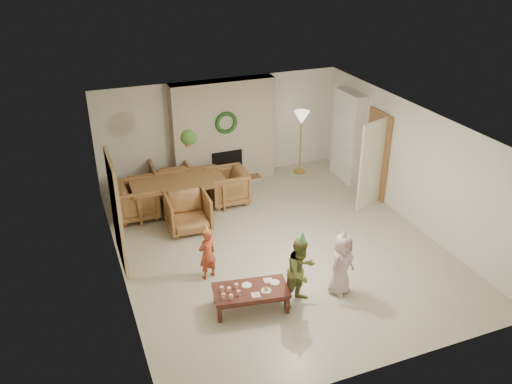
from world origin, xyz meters
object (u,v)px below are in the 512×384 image
dining_chair_far (170,178)px  dining_chair_near (188,212)px  child_red (207,254)px  dining_chair_left (138,200)px  coffee_table_top (251,290)px  dining_chair_right (227,186)px  child_pink (342,264)px  dining_table (179,195)px  child_plaid (301,271)px

dining_chair_far → dining_chair_near: bearing=90.0°
child_red → dining_chair_near: bearing=-113.7°
dining_chair_far → child_red: child_red is taller
dining_chair_left → coffee_table_top: (1.16, -3.75, -0.05)m
dining_chair_right → child_pink: bearing=12.3°
dining_chair_left → child_red: child_red is taller
dining_chair_near → dining_chair_far: (0.04, 1.78, 0.00)m
dining_chair_far → coffee_table_top: bearing=94.5°
dining_chair_right → coffee_table_top: size_ratio=0.71×
dining_table → coffee_table_top: size_ratio=1.67×
dining_chair_near → child_pink: child_pink is taller
dining_table → dining_chair_near: dining_chair_near is taller
dining_chair_near → child_red: (-0.11, -1.76, 0.09)m
coffee_table_top → child_red: (-0.41, 1.07, 0.14)m
dining_chair_right → child_plaid: (-0.02, -3.85, 0.22)m
coffee_table_top → child_plaid: 0.87m
dining_chair_right → child_pink: 3.92m
coffee_table_top → child_pink: (1.58, -0.15, 0.21)m
dining_chair_far → child_pink: size_ratio=0.77×
dining_chair_near → child_plaid: child_plaid is taller
child_plaid → dining_table: bearing=86.7°
dining_chair_right → child_pink: (0.74, -3.85, 0.17)m
dining_table → child_red: bearing=-91.5°
dining_table → dining_chair_near: size_ratio=2.34×
dining_chair_left → coffee_table_top: bearing=-161.3°
dining_chair_near → dining_chair_left: (-0.87, 0.91, 0.00)m
dining_chair_near → child_red: 1.77m
dining_table → child_plaid: child_plaid is taller
dining_chair_left → child_pink: 4.77m
dining_table → coffee_table_top: 3.74m
child_red → child_plaid: bearing=115.2°
dining_chair_near → child_red: child_red is taller
dining_chair_left → dining_chair_right: same height
child_pink → child_red: bearing=124.6°
child_red → child_pink: (1.99, -1.22, 0.07)m
child_red → child_plaid: (1.23, -1.22, 0.12)m
dining_chair_far → child_plaid: bearing=104.1°
dining_chair_far → coffee_table_top: size_ratio=0.71×
dining_table → child_red: 2.66m
dining_chair_near → child_plaid: 3.19m
child_red → dining_table: bearing=-113.0°
dining_chair_right → dining_chair_near: bearing=-51.3°
dining_chair_left → dining_table: bearing=-90.0°
child_plaid → dining_chair_right: bearing=70.6°
dining_chair_right → coffee_table_top: 3.80m
dining_table → child_pink: bearing=-63.0°
child_red → child_pink: 2.34m
dining_chair_near → dining_chair_left: bearing=135.0°
dining_chair_right → coffee_table_top: (-0.84, -3.70, -0.05)m
coffee_table_top → dining_chair_far: bearing=102.7°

